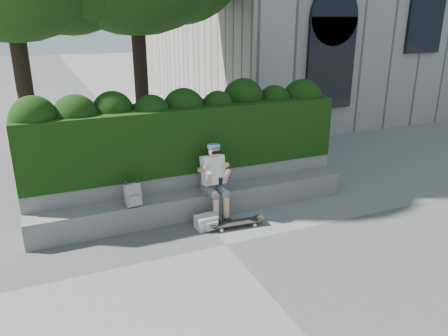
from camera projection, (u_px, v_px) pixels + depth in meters
name	position (u px, v px, depth m)	size (l,w,h in m)	color
ground	(226.00, 245.00, 7.10)	(80.00, 80.00, 0.00)	slate
bench_ledge	(199.00, 204.00, 8.11)	(6.00, 0.45, 0.45)	gray
planter_wall	(190.00, 187.00, 8.47)	(6.00, 0.50, 0.75)	gray
hedge	(185.00, 136.00, 8.34)	(6.00, 1.00, 1.20)	black
person	(214.00, 178.00, 7.87)	(0.40, 0.76, 1.38)	slate
skateboard	(236.00, 223.00, 7.68)	(0.90, 0.29, 0.09)	black
backpack_plaid	(133.00, 195.00, 7.42)	(0.27, 0.14, 0.39)	#B9BABE
backpack_ground	(206.00, 222.00, 7.63)	(0.36, 0.25, 0.23)	beige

